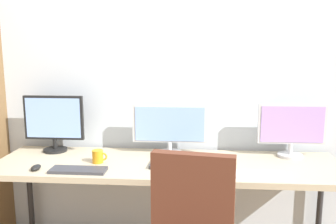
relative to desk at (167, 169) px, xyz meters
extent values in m
cube|color=silver|center=(0.00, 0.42, 0.61)|extent=(4.82, 0.10, 2.60)
cube|color=tan|center=(0.00, 0.00, 0.03)|extent=(2.42, 0.68, 0.04)
cylinder|color=#262628|center=(-1.16, 0.29, -0.34)|extent=(0.04, 0.04, 0.70)
cylinder|color=#262628|center=(1.16, 0.29, -0.34)|extent=(0.04, 0.04, 0.70)
cube|color=#592D1E|center=(0.18, -0.60, 0.06)|extent=(0.45, 0.14, 0.48)
cylinder|color=black|center=(-0.89, 0.21, 0.06)|extent=(0.18, 0.18, 0.02)
cylinder|color=black|center=(-0.89, 0.21, 0.11)|extent=(0.03, 0.03, 0.08)
cube|color=black|center=(-0.89, 0.21, 0.31)|extent=(0.46, 0.03, 0.34)
cube|color=#8CB2F2|center=(-0.89, 0.20, 0.31)|extent=(0.42, 0.01, 0.30)
cylinder|color=silver|center=(0.00, 0.21, 0.06)|extent=(0.18, 0.18, 0.02)
cylinder|color=silver|center=(0.00, 0.21, 0.10)|extent=(0.03, 0.03, 0.07)
cube|color=silver|center=(0.00, 0.21, 0.28)|extent=(0.56, 0.03, 0.28)
cube|color=#8CB2F2|center=(0.00, 0.20, 0.28)|extent=(0.51, 0.01, 0.26)
cylinder|color=silver|center=(0.89, 0.21, 0.06)|extent=(0.18, 0.18, 0.02)
cylinder|color=silver|center=(0.89, 0.21, 0.11)|extent=(0.03, 0.03, 0.08)
cube|color=silver|center=(0.89, 0.21, 0.29)|extent=(0.48, 0.03, 0.29)
cube|color=#B28CE5|center=(0.89, 0.20, 0.29)|extent=(0.45, 0.01, 0.26)
cube|color=#38383D|center=(-0.56, -0.23, 0.06)|extent=(0.36, 0.13, 0.02)
cube|color=silver|center=(0.56, -0.23, 0.06)|extent=(0.39, 0.13, 0.02)
ellipsoid|color=black|center=(-0.85, -0.22, 0.06)|extent=(0.06, 0.10, 0.03)
cube|color=#2D2D2D|center=(0.05, -0.06, 0.06)|extent=(0.33, 0.24, 0.02)
cylinder|color=orange|center=(-0.48, -0.04, 0.09)|extent=(0.08, 0.08, 0.09)
torus|color=orange|center=(-0.44, -0.04, 0.09)|extent=(0.06, 0.01, 0.06)
camera|label=1|loc=(0.19, -2.37, 0.83)|focal=37.87mm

